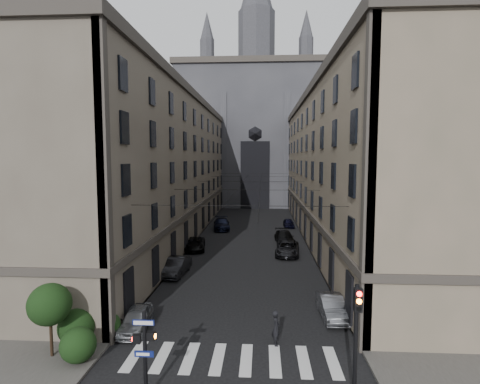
% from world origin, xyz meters
% --- Properties ---
extents(sidewalk_left, '(7.00, 80.00, 0.15)m').
position_xyz_m(sidewalk_left, '(-10.50, 36.00, 0.07)').
color(sidewalk_left, '#383533').
rests_on(sidewalk_left, ground).
extents(sidewalk_right, '(7.00, 80.00, 0.15)m').
position_xyz_m(sidewalk_right, '(10.50, 36.00, 0.07)').
color(sidewalk_right, '#383533').
rests_on(sidewalk_right, ground).
extents(zebra_crossing, '(11.00, 3.20, 0.01)m').
position_xyz_m(zebra_crossing, '(0.00, 5.00, 0.01)').
color(zebra_crossing, beige).
rests_on(zebra_crossing, ground).
extents(building_left, '(13.60, 60.60, 18.85)m').
position_xyz_m(building_left, '(-13.44, 36.00, 9.34)').
color(building_left, '#524A3F').
rests_on(building_left, ground).
extents(building_right, '(13.60, 60.60, 18.85)m').
position_xyz_m(building_right, '(13.44, 36.00, 9.34)').
color(building_right, brown).
rests_on(building_right, ground).
extents(gothic_tower, '(35.00, 23.00, 58.00)m').
position_xyz_m(gothic_tower, '(0.00, 74.96, 17.80)').
color(gothic_tower, '#2D2D33').
rests_on(gothic_tower, ground).
extents(pedestrian_signal_left, '(1.02, 0.38, 4.00)m').
position_xyz_m(pedestrian_signal_left, '(-3.51, 1.50, 2.32)').
color(pedestrian_signal_left, black).
rests_on(pedestrian_signal_left, ground).
extents(traffic_light_right, '(0.34, 0.50, 5.20)m').
position_xyz_m(traffic_light_right, '(5.60, 1.92, 3.29)').
color(traffic_light_right, black).
rests_on(traffic_light_right, ground).
extents(shrub_cluster, '(3.90, 4.40, 3.90)m').
position_xyz_m(shrub_cluster, '(-8.72, 5.01, 1.80)').
color(shrub_cluster, black).
rests_on(shrub_cluster, sidewalk_left).
extents(tram_wires, '(14.00, 60.00, 0.43)m').
position_xyz_m(tram_wires, '(0.00, 35.63, 7.25)').
color(tram_wires, black).
rests_on(tram_wires, ground).
extents(car_left_near, '(1.84, 4.06, 1.35)m').
position_xyz_m(car_left_near, '(-6.18, 8.00, 0.68)').
color(car_left_near, slate).
rests_on(car_left_near, ground).
extents(car_left_midnear, '(2.05, 4.85, 1.56)m').
position_xyz_m(car_left_midnear, '(-6.20, 18.95, 0.78)').
color(car_left_midnear, black).
rests_on(car_left_midnear, ground).
extents(car_left_midfar, '(2.93, 5.24, 1.38)m').
position_xyz_m(car_left_midfar, '(-6.20, 28.19, 0.69)').
color(car_left_midfar, black).
rests_on(car_left_midfar, ground).
extents(car_left_far, '(3.03, 5.91, 1.64)m').
position_xyz_m(car_left_far, '(-4.46, 40.64, 0.82)').
color(car_left_far, black).
rests_on(car_left_far, ground).
extents(car_right_near, '(1.66, 4.35, 1.42)m').
position_xyz_m(car_right_near, '(6.20, 10.60, 0.71)').
color(car_right_near, slate).
rests_on(car_right_near, ground).
extents(car_right_midnear, '(2.96, 5.53, 1.48)m').
position_xyz_m(car_right_midnear, '(4.29, 26.44, 0.74)').
color(car_right_midnear, black).
rests_on(car_right_midnear, ground).
extents(car_right_midfar, '(2.52, 5.47, 1.55)m').
position_xyz_m(car_right_midfar, '(4.31, 31.94, 0.77)').
color(car_right_midfar, black).
rests_on(car_right_midfar, ground).
extents(car_right_far, '(1.62, 3.84, 1.30)m').
position_xyz_m(car_right_far, '(5.58, 43.01, 0.65)').
color(car_right_far, black).
rests_on(car_right_far, ground).
extents(pedestrian, '(0.54, 0.77, 1.99)m').
position_xyz_m(pedestrian, '(2.36, 6.67, 1.00)').
color(pedestrian, black).
rests_on(pedestrian, ground).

